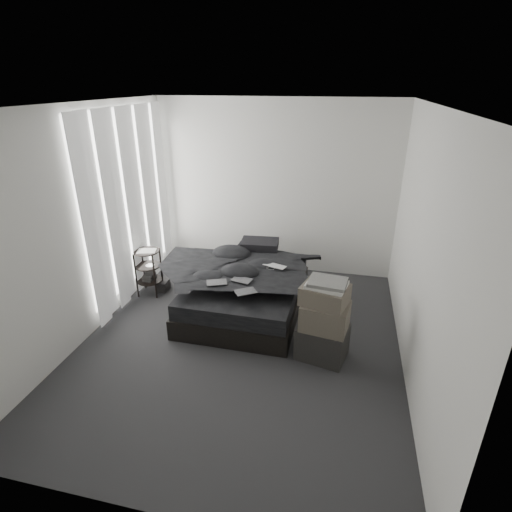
% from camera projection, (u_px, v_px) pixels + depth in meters
% --- Properties ---
extents(floor, '(3.60, 4.20, 0.01)m').
position_uv_depth(floor, '(241.00, 341.00, 4.67)').
color(floor, '#2C2C2E').
rests_on(floor, ground).
extents(ceiling, '(3.60, 4.20, 0.01)m').
position_uv_depth(ceiling, '(236.00, 105.00, 3.62)').
color(ceiling, white).
rests_on(ceiling, ground).
extents(wall_back, '(3.60, 0.01, 2.60)m').
position_uv_depth(wall_back, '(275.00, 189.00, 6.02)').
color(wall_back, silver).
rests_on(wall_back, ground).
extents(wall_front, '(3.60, 0.01, 2.60)m').
position_uv_depth(wall_front, '(143.00, 368.00, 2.27)').
color(wall_front, silver).
rests_on(wall_front, ground).
extents(wall_left, '(0.01, 4.20, 2.60)m').
position_uv_depth(wall_left, '(85.00, 225.00, 4.51)').
color(wall_left, silver).
rests_on(wall_left, ground).
extents(wall_right, '(0.01, 4.20, 2.60)m').
position_uv_depth(wall_right, '(422.00, 253.00, 3.78)').
color(wall_right, silver).
rests_on(wall_right, ground).
extents(window_left, '(0.02, 2.00, 2.30)m').
position_uv_depth(window_left, '(127.00, 200.00, 5.29)').
color(window_left, white).
rests_on(window_left, wall_left).
extents(curtain_left, '(0.06, 2.12, 2.48)m').
position_uv_depth(curtain_left, '(131.00, 205.00, 5.31)').
color(curtain_left, white).
rests_on(curtain_left, wall_left).
extents(bed, '(1.44, 1.89, 0.25)m').
position_uv_depth(bed, '(246.00, 299.00, 5.32)').
color(bed, black).
rests_on(bed, floor).
extents(mattress, '(1.38, 1.83, 0.20)m').
position_uv_depth(mattress, '(246.00, 284.00, 5.23)').
color(mattress, black).
rests_on(mattress, bed).
extents(duvet, '(1.40, 1.61, 0.22)m').
position_uv_depth(duvet, '(245.00, 271.00, 5.10)').
color(duvet, black).
rests_on(duvet, mattress).
extents(pillow_lower, '(0.57, 0.39, 0.13)m').
position_uv_depth(pillow_lower, '(256.00, 251.00, 5.82)').
color(pillow_lower, black).
rests_on(pillow_lower, mattress).
extents(pillow_upper, '(0.56, 0.41, 0.12)m').
position_uv_depth(pillow_upper, '(260.00, 244.00, 5.74)').
color(pillow_upper, black).
rests_on(pillow_upper, pillow_lower).
extents(laptop, '(0.35, 0.28, 0.02)m').
position_uv_depth(laptop, '(273.00, 263.00, 5.06)').
color(laptop, silver).
rests_on(laptop, duvet).
extents(comic_a, '(0.28, 0.23, 0.01)m').
position_uv_depth(comic_a, '(216.00, 277.00, 4.70)').
color(comic_a, black).
rests_on(comic_a, duvet).
extents(comic_b, '(0.26, 0.20, 0.01)m').
position_uv_depth(comic_b, '(242.00, 274.00, 4.76)').
color(comic_b, black).
rests_on(comic_b, duvet).
extents(comic_c, '(0.28, 0.26, 0.01)m').
position_uv_depth(comic_c, '(245.00, 285.00, 4.49)').
color(comic_c, black).
rests_on(comic_c, duvet).
extents(side_stand, '(0.38, 0.38, 0.65)m').
position_uv_depth(side_stand, '(149.00, 272.00, 5.61)').
color(side_stand, black).
rests_on(side_stand, floor).
extents(papers, '(0.29, 0.25, 0.01)m').
position_uv_depth(papers, '(147.00, 251.00, 5.47)').
color(papers, white).
rests_on(papers, side_stand).
extents(floor_books, '(0.15, 0.22, 0.15)m').
position_uv_depth(floor_books, '(163.00, 285.00, 5.80)').
color(floor_books, black).
rests_on(floor_books, floor).
extents(box_lower, '(0.59, 0.51, 0.38)m').
position_uv_depth(box_lower, '(322.00, 341.00, 4.36)').
color(box_lower, black).
rests_on(box_lower, floor).
extents(box_mid, '(0.53, 0.45, 0.29)m').
position_uv_depth(box_mid, '(325.00, 316.00, 4.21)').
color(box_mid, '#564E44').
rests_on(box_mid, box_lower).
extents(box_upper, '(0.54, 0.48, 0.20)m').
position_uv_depth(box_upper, '(325.00, 295.00, 4.13)').
color(box_upper, '#564E44').
rests_on(box_upper, box_mid).
extents(art_book_white, '(0.45, 0.39, 0.04)m').
position_uv_depth(art_book_white, '(327.00, 285.00, 4.07)').
color(art_book_white, silver).
rests_on(art_book_white, box_upper).
extents(art_book_snake, '(0.41, 0.35, 0.04)m').
position_uv_depth(art_book_snake, '(328.00, 282.00, 4.04)').
color(art_book_snake, silver).
rests_on(art_book_snake, art_book_white).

